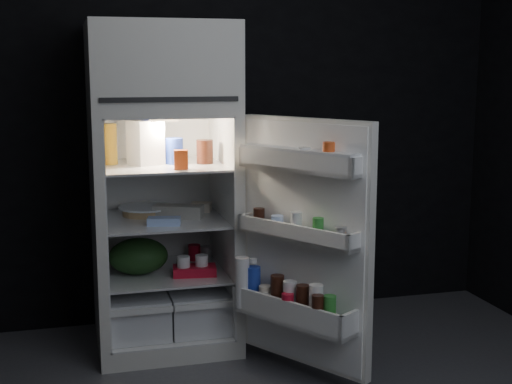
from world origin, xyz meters
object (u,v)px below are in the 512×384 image
object	(u,v)px
refrigerator	(162,176)
fridge_door	(301,248)
egg_carton	(178,212)
milk_jug	(145,143)
yogurt_tray	(195,271)

from	to	relation	value
refrigerator	fridge_door	distance (m)	0.94
refrigerator	egg_carton	distance (m)	0.22
refrigerator	egg_carton	xyz separation A→B (m)	(0.08, -0.05, -0.19)
refrigerator	egg_carton	world-z (taller)	refrigerator
fridge_door	milk_jug	distance (m)	1.05
fridge_door	egg_carton	world-z (taller)	fridge_door
fridge_door	milk_jug	size ratio (longest dim) A/B	5.08
milk_jug	yogurt_tray	world-z (taller)	milk_jug
egg_carton	milk_jug	bearing A→B (deg)	-161.51
refrigerator	fridge_door	bearing A→B (deg)	-50.14
yogurt_tray	fridge_door	bearing A→B (deg)	-42.87
refrigerator	yogurt_tray	xyz separation A→B (m)	(0.14, -0.16, -0.50)
fridge_door	egg_carton	size ratio (longest dim) A/B	4.52
milk_jug	yogurt_tray	distance (m)	0.75
fridge_door	yogurt_tray	distance (m)	0.72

